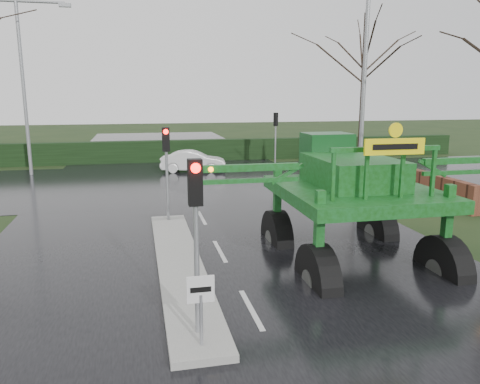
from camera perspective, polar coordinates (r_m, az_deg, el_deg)
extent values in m
plane|color=black|center=(10.62, 1.36, -14.20)|extent=(140.00, 140.00, 0.00)
cube|color=black|center=(19.95, -5.46, -1.75)|extent=(14.00, 80.00, 0.02)
cube|color=black|center=(25.80, -7.09, 1.31)|extent=(80.00, 12.00, 0.02)
cube|color=gray|center=(13.13, -7.38, -8.68)|extent=(1.20, 10.00, 0.16)
cube|color=black|center=(33.58, -8.42, 4.97)|extent=(44.00, 0.90, 1.50)
cube|color=#592D1E|center=(28.61, 14.34, 3.26)|extent=(0.40, 20.00, 1.20)
cylinder|color=gray|center=(8.80, -4.76, -15.33)|extent=(0.07, 0.07, 1.00)
cube|color=silver|center=(8.54, -4.83, -11.74)|extent=(0.50, 0.04, 0.50)
cube|color=black|center=(8.52, -4.81, -11.79)|extent=(0.38, 0.01, 0.10)
cylinder|color=gray|center=(8.82, -5.32, -7.48)|extent=(0.10, 0.10, 3.50)
cube|color=black|center=(8.47, -5.49, 1.17)|extent=(0.26, 0.22, 0.85)
sphere|color=#FF0C07|center=(8.30, -5.42, 2.91)|extent=(0.18, 0.18, 0.18)
cylinder|color=gray|center=(17.05, -8.88, 1.83)|extent=(0.10, 0.10, 3.50)
cube|color=black|center=(16.87, -9.03, 6.35)|extent=(0.26, 0.22, 0.85)
sphere|color=#FF0C07|center=(16.72, -9.03, 7.27)|extent=(0.18, 0.18, 0.18)
cylinder|color=gray|center=(30.70, 4.34, 6.31)|extent=(0.10, 0.10, 3.50)
cube|color=black|center=(30.60, 4.38, 8.83)|extent=(0.26, 0.22, 0.85)
sphere|color=#FF0C07|center=(30.71, 4.32, 9.37)|extent=(0.18, 0.18, 0.18)
cylinder|color=gray|center=(23.85, 14.86, 12.23)|extent=(0.20, 0.20, 10.00)
cylinder|color=gray|center=(29.93, -24.88, 11.38)|extent=(0.20, 0.20, 10.00)
cylinder|color=gray|center=(30.19, -24.11, 20.43)|extent=(3.52, 0.14, 0.14)
cube|color=gray|center=(29.91, -20.57, 20.55)|extent=(0.65, 0.30, 0.20)
cylinder|color=black|center=(33.91, 14.75, 11.98)|extent=(0.32, 0.32, 10.00)
cone|color=black|center=(34.46, 15.29, 21.66)|extent=(0.24, 0.24, 2.50)
cylinder|color=black|center=(12.98, -0.76, -4.60)|extent=(0.55, 1.98, 1.98)
cylinder|color=#595B56|center=(12.98, -0.76, -4.60)|extent=(0.59, 0.70, 0.69)
cube|color=#10410B|center=(12.68, -0.78, 0.78)|extent=(0.22, 0.22, 2.28)
cylinder|color=black|center=(14.10, 13.63, -3.61)|extent=(0.55, 1.98, 1.98)
cylinder|color=#595B56|center=(14.10, 13.63, -3.61)|extent=(0.59, 0.70, 0.69)
cube|color=#10410B|center=(13.83, 13.88, 1.35)|extent=(0.22, 0.22, 2.28)
cylinder|color=black|center=(9.70, 3.53, -10.42)|extent=(0.55, 1.98, 1.98)
cylinder|color=#595B56|center=(9.70, 3.53, -10.42)|extent=(0.59, 0.70, 0.69)
cube|color=#10410B|center=(9.30, 3.62, -3.33)|extent=(0.22, 0.22, 2.28)
cylinder|color=black|center=(11.16, 21.67, -8.24)|extent=(0.55, 1.98, 1.98)
cylinder|color=#595B56|center=(11.16, 21.67, -8.24)|extent=(0.59, 0.70, 0.69)
cube|color=#10410B|center=(10.81, 22.16, -2.04)|extent=(0.22, 0.22, 2.28)
cube|color=#10410B|center=(11.39, 9.87, 2.64)|extent=(4.17, 4.77, 0.35)
cube|color=#10410B|center=(11.51, 9.60, 5.48)|extent=(2.19, 2.98, 0.89)
cube|color=#0F4219|center=(13.33, 6.47, 7.91)|extent=(1.49, 1.19, 1.29)
cube|color=#10410B|center=(9.81, 13.69, 9.49)|extent=(2.98, 0.12, 0.12)
cube|color=#10410B|center=(10.12, -6.09, 6.71)|extent=(2.58, 0.18, 0.18)
sphere|color=orange|center=(9.96, -12.31, 6.43)|extent=(0.14, 0.14, 0.14)
cube|color=#10410B|center=(12.51, 24.43, 6.69)|extent=(2.58, 0.18, 0.18)
cube|color=#FFE80D|center=(9.45, 14.77, 9.96)|extent=(1.59, 0.06, 0.40)
cube|color=black|center=(9.45, 14.77, 9.96)|extent=(1.19, 0.01, 0.14)
cylinder|color=#FFE80D|center=(9.45, 14.90, 12.36)|extent=(0.36, 0.04, 0.36)
imported|color=silver|center=(28.90, -5.70, 2.45)|extent=(4.11, 2.12, 1.29)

